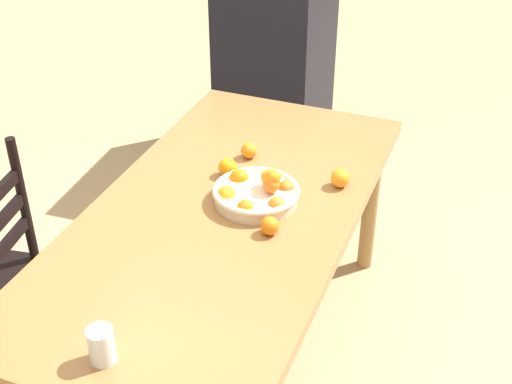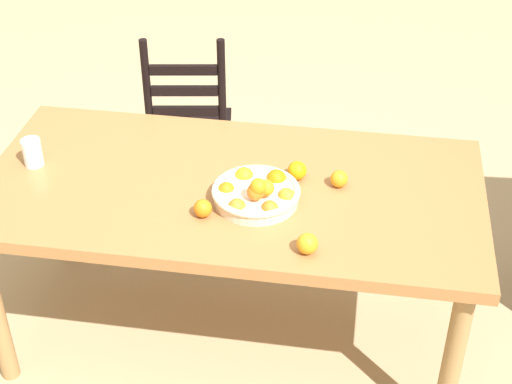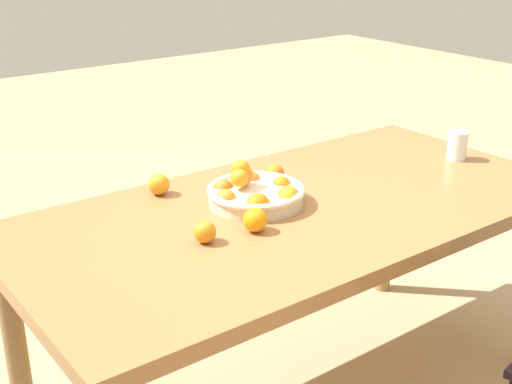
# 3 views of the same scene
# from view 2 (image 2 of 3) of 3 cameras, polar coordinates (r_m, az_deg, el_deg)

# --- Properties ---
(ground_plane) EXTENTS (12.00, 12.00, 0.00)m
(ground_plane) POSITION_cam_2_polar(r_m,az_deg,el_deg) (3.34, -1.57, -10.16)
(ground_plane) COLOR tan
(dining_table) EXTENTS (1.84, 0.91, 0.76)m
(dining_table) POSITION_cam_2_polar(r_m,az_deg,el_deg) (2.90, -1.78, -0.72)
(dining_table) COLOR #A06A3C
(dining_table) RESTS_ON ground
(chair_near_window) EXTENTS (0.45, 0.45, 1.00)m
(chair_near_window) POSITION_cam_2_polar(r_m,az_deg,el_deg) (3.74, -4.89, 4.42)
(chair_near_window) COLOR black
(chair_near_window) RESTS_ON ground
(fruit_bowl) EXTENTS (0.32, 0.32, 0.13)m
(fruit_bowl) POSITION_cam_2_polar(r_m,az_deg,el_deg) (2.74, 0.05, -0.07)
(fruit_bowl) COLOR beige
(fruit_bowl) RESTS_ON dining_table
(orange_loose_0) EXTENTS (0.07, 0.07, 0.07)m
(orange_loose_0) POSITION_cam_2_polar(r_m,az_deg,el_deg) (2.87, 3.03, 1.58)
(orange_loose_0) COLOR orange
(orange_loose_0) RESTS_ON dining_table
(orange_loose_1) EXTENTS (0.06, 0.06, 0.06)m
(orange_loose_1) POSITION_cam_2_polar(r_m,az_deg,el_deg) (2.68, -3.92, -1.20)
(orange_loose_1) COLOR orange
(orange_loose_1) RESTS_ON dining_table
(orange_loose_2) EXTENTS (0.07, 0.07, 0.07)m
(orange_loose_2) POSITION_cam_2_polar(r_m,az_deg,el_deg) (2.52, 3.78, -3.80)
(orange_loose_2) COLOR orange
(orange_loose_2) RESTS_ON dining_table
(orange_loose_3) EXTENTS (0.06, 0.06, 0.06)m
(orange_loose_3) POSITION_cam_2_polar(r_m,az_deg,el_deg) (2.84, 6.11, 0.97)
(orange_loose_3) COLOR orange
(orange_loose_3) RESTS_ON dining_table
(drinking_glass) EXTENTS (0.07, 0.07, 0.11)m
(drinking_glass) POSITION_cam_2_polar(r_m,az_deg,el_deg) (3.05, -16.05, 2.80)
(drinking_glass) COLOR silver
(drinking_glass) RESTS_ON dining_table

